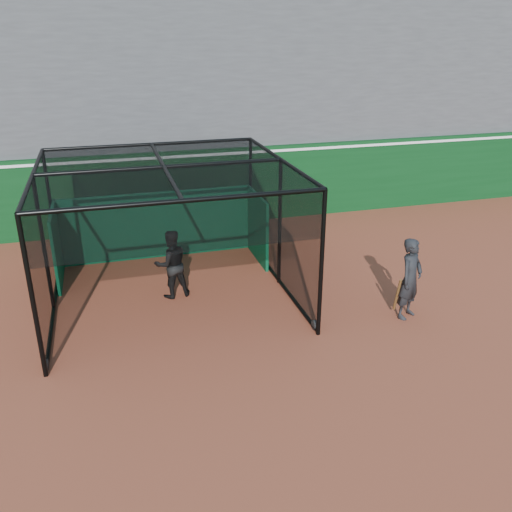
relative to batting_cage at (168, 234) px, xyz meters
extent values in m
plane|color=brown|center=(1.14, -3.39, -1.60)|extent=(120.00, 120.00, 0.00)
cube|color=#0A3815|center=(1.14, 5.11, -0.35)|extent=(50.00, 0.45, 2.50)
cube|color=white|center=(1.14, 5.11, 0.75)|extent=(50.00, 0.50, 0.08)
cube|color=#4C4C4F|center=(1.14, 8.98, 2.28)|extent=(50.00, 7.85, 7.75)
cube|color=#074627|center=(0.00, 2.57, -0.65)|extent=(5.38, 0.10, 1.90)
cylinder|color=black|center=(-2.75, -2.51, -1.49)|extent=(0.08, 0.22, 0.22)
cylinder|color=black|center=(2.75, -2.51, -1.49)|extent=(0.08, 0.22, 0.22)
cylinder|color=black|center=(-2.75, 2.49, -1.49)|extent=(0.08, 0.22, 0.22)
cylinder|color=black|center=(2.75, 2.49, -1.49)|extent=(0.08, 0.22, 0.22)
imported|color=black|center=(0.02, -0.04, -0.75)|extent=(0.91, 0.76, 1.69)
imported|color=black|center=(4.97, -2.52, -0.66)|extent=(0.82, 0.74, 1.87)
cylinder|color=#593819|center=(4.72, -2.47, -1.05)|extent=(0.15, 0.34, 0.88)
camera|label=1|loc=(-1.29, -12.01, 4.42)|focal=38.00mm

